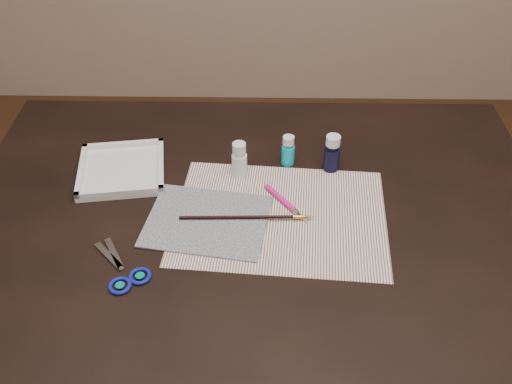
{
  "coord_description": "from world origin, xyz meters",
  "views": [
    {
      "loc": [
        0.02,
        -0.93,
        1.58
      ],
      "look_at": [
        0.0,
        0.0,
        0.8
      ],
      "focal_mm": 40.0,
      "sensor_mm": 36.0,
      "label": 1
    }
  ],
  "objects_px": {
    "palette_tray": "(122,169)",
    "paint_bottle_cyan": "(288,150)",
    "paint_bottle_white": "(239,159)",
    "paint_bottle_navy": "(332,153)",
    "paper": "(280,216)",
    "canvas": "(207,221)",
    "scissors": "(115,265)"
  },
  "relations": [
    {
      "from": "paper",
      "to": "canvas",
      "type": "distance_m",
      "value": 0.16
    },
    {
      "from": "paint_bottle_navy",
      "to": "paper",
      "type": "bearing_deg",
      "value": -125.67
    },
    {
      "from": "paint_bottle_white",
      "to": "palette_tray",
      "type": "xyz_separation_m",
      "value": [
        -0.28,
        0.0,
        -0.03
      ]
    },
    {
      "from": "paint_bottle_navy",
      "to": "paint_bottle_white",
      "type": "bearing_deg",
      "value": -173.8
    },
    {
      "from": "palette_tray",
      "to": "paint_bottle_cyan",
      "type": "bearing_deg",
      "value": 6.53
    },
    {
      "from": "paper",
      "to": "paint_bottle_navy",
      "type": "bearing_deg",
      "value": 54.33
    },
    {
      "from": "paper",
      "to": "palette_tray",
      "type": "distance_m",
      "value": 0.4
    },
    {
      "from": "paint_bottle_cyan",
      "to": "scissors",
      "type": "relative_size",
      "value": 0.44
    },
    {
      "from": "paint_bottle_white",
      "to": "paint_bottle_navy",
      "type": "relative_size",
      "value": 0.93
    },
    {
      "from": "paper",
      "to": "palette_tray",
      "type": "relative_size",
      "value": 2.31
    },
    {
      "from": "paint_bottle_white",
      "to": "paint_bottle_navy",
      "type": "bearing_deg",
      "value": 6.2
    },
    {
      "from": "paint_bottle_cyan",
      "to": "palette_tray",
      "type": "height_order",
      "value": "paint_bottle_cyan"
    },
    {
      "from": "paint_bottle_cyan",
      "to": "paint_bottle_navy",
      "type": "xyz_separation_m",
      "value": [
        0.1,
        -0.02,
        0.01
      ]
    },
    {
      "from": "paint_bottle_white",
      "to": "paint_bottle_cyan",
      "type": "distance_m",
      "value": 0.12
    },
    {
      "from": "canvas",
      "to": "paint_bottle_navy",
      "type": "xyz_separation_m",
      "value": [
        0.28,
        0.19,
        0.04
      ]
    },
    {
      "from": "canvas",
      "to": "paint_bottle_white",
      "type": "height_order",
      "value": "paint_bottle_white"
    },
    {
      "from": "canvas",
      "to": "paint_bottle_cyan",
      "type": "relative_size",
      "value": 3.34
    },
    {
      "from": "paint_bottle_white",
      "to": "paint_bottle_cyan",
      "type": "xyz_separation_m",
      "value": [
        0.11,
        0.04,
        -0.01
      ]
    },
    {
      "from": "paper",
      "to": "scissors",
      "type": "bearing_deg",
      "value": -154.92
    },
    {
      "from": "canvas",
      "to": "paint_bottle_white",
      "type": "relative_size",
      "value": 2.92
    },
    {
      "from": "palette_tray",
      "to": "paint_bottle_white",
      "type": "bearing_deg",
      "value": -0.03
    },
    {
      "from": "canvas",
      "to": "scissors",
      "type": "xyz_separation_m",
      "value": [
        -0.17,
        -0.13,
        0.0
      ]
    },
    {
      "from": "paper",
      "to": "palette_tray",
      "type": "bearing_deg",
      "value": 158.41
    },
    {
      "from": "paint_bottle_cyan",
      "to": "palette_tray",
      "type": "bearing_deg",
      "value": -173.47
    },
    {
      "from": "canvas",
      "to": "paint_bottle_white",
      "type": "bearing_deg",
      "value": 69.36
    },
    {
      "from": "canvas",
      "to": "palette_tray",
      "type": "bearing_deg",
      "value": 142.04
    },
    {
      "from": "paint_bottle_cyan",
      "to": "scissors",
      "type": "height_order",
      "value": "paint_bottle_cyan"
    },
    {
      "from": "canvas",
      "to": "scissors",
      "type": "bearing_deg",
      "value": -142.13
    },
    {
      "from": "paper",
      "to": "scissors",
      "type": "height_order",
      "value": "scissors"
    },
    {
      "from": "paint_bottle_cyan",
      "to": "scissors",
      "type": "xyz_separation_m",
      "value": [
        -0.35,
        -0.34,
        -0.03
      ]
    },
    {
      "from": "paper",
      "to": "paint_bottle_cyan",
      "type": "bearing_deg",
      "value": 83.83
    },
    {
      "from": "paper",
      "to": "paint_bottle_cyan",
      "type": "xyz_separation_m",
      "value": [
        0.02,
        0.19,
        0.04
      ]
    }
  ]
}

